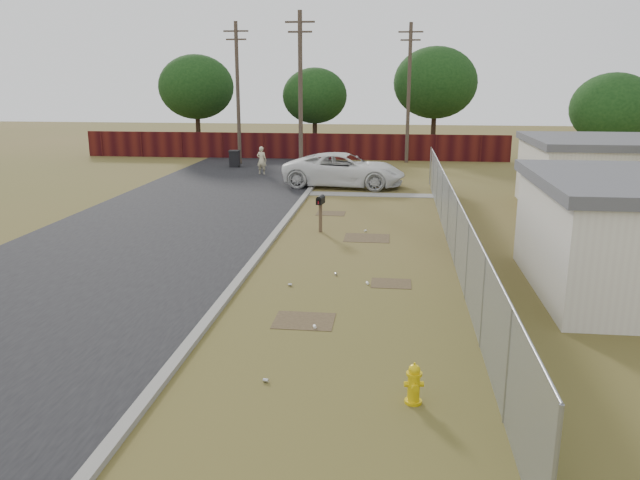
# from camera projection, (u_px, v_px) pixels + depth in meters

# --- Properties ---
(ground) EXTENTS (120.00, 120.00, 0.00)m
(ground) POSITION_uv_depth(u_px,v_px,m) (353.00, 262.00, 19.26)
(ground) COLOR brown
(ground) RESTS_ON ground
(street) EXTENTS (15.10, 60.00, 0.12)m
(street) POSITION_uv_depth(u_px,v_px,m) (214.00, 205.00, 27.77)
(street) COLOR black
(street) RESTS_ON ground
(chainlink_fence) EXTENTS (0.10, 27.06, 2.02)m
(chainlink_fence) POSITION_uv_depth(u_px,v_px,m) (454.00, 232.00, 19.69)
(chainlink_fence) COLOR gray
(chainlink_fence) RESTS_ON ground
(privacy_fence) EXTENTS (30.00, 0.12, 1.80)m
(privacy_fence) POSITION_uv_depth(u_px,v_px,m) (292.00, 146.00, 43.76)
(privacy_fence) COLOR #49130F
(privacy_fence) RESTS_ON ground
(utility_poles) EXTENTS (12.60, 8.24, 9.00)m
(utility_poles) POSITION_uv_depth(u_px,v_px,m) (317.00, 92.00, 38.37)
(utility_poles) COLOR #493C31
(utility_poles) RESTS_ON ground
(horizon_trees) EXTENTS (33.32, 31.94, 7.78)m
(horizon_trees) POSITION_uv_depth(u_px,v_px,m) (391.00, 92.00, 40.65)
(horizon_trees) COLOR black
(horizon_trees) RESTS_ON ground
(fire_hydrant) EXTENTS (0.35, 0.36, 0.76)m
(fire_hydrant) POSITION_uv_depth(u_px,v_px,m) (414.00, 384.00, 10.79)
(fire_hydrant) COLOR #DCBB0B
(fire_hydrant) RESTS_ON ground
(mailbox) EXTENTS (0.29, 0.60, 1.37)m
(mailbox) POSITION_uv_depth(u_px,v_px,m) (321.00, 203.00, 22.73)
(mailbox) COLOR brown
(mailbox) RESTS_ON ground
(pickup_truck) EXTENTS (6.53, 3.46, 1.75)m
(pickup_truck) POSITION_uv_depth(u_px,v_px,m) (344.00, 170.00, 32.53)
(pickup_truck) COLOR white
(pickup_truck) RESTS_ON ground
(pedestrian) EXTENTS (0.67, 0.50, 1.65)m
(pedestrian) POSITION_uv_depth(u_px,v_px,m) (262.00, 160.00, 36.68)
(pedestrian) COLOR beige
(pedestrian) RESTS_ON ground
(trash_bin) EXTENTS (0.76, 0.76, 1.06)m
(trash_bin) POSITION_uv_depth(u_px,v_px,m) (235.00, 159.00, 39.77)
(trash_bin) COLOR black
(trash_bin) RESTS_ON ground
(scattered_litter) EXTENTS (2.19, 12.15, 0.07)m
(scattered_litter) POSITION_uv_depth(u_px,v_px,m) (329.00, 287.00, 16.80)
(scattered_litter) COLOR white
(scattered_litter) RESTS_ON ground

